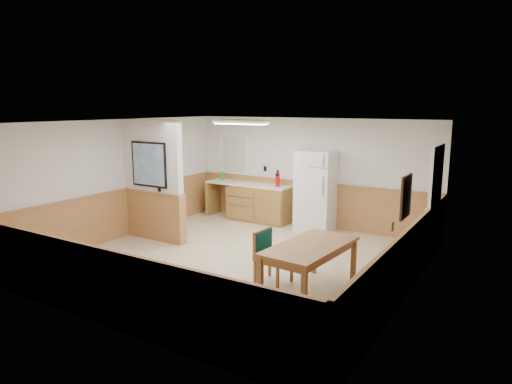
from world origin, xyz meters
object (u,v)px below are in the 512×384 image
Objects in this scene: dining_bench at (382,285)px; fire_extinguisher at (278,179)px; soap_bottle at (222,176)px; refrigerator at (316,191)px; dining_table at (310,251)px; dining_chair at (269,252)px.

dining_bench is 4.83m from fire_extinguisher.
dining_bench is 6.08m from soap_bottle.
refrigerator reaches higher than dining_bench.
dining_bench is at bearing 5.82° from dining_table.
dining_table is at bearing -0.50° from dining_chair.
dining_chair is at bearing -80.93° from refrigerator.
dining_table is at bearing -69.31° from refrigerator.
refrigerator is at bearing 117.72° from dining_table.
refrigerator is at bearing -0.78° from soap_bottle.
soap_bottle reaches higher than dining_table.
dining_chair is at bearing 177.38° from dining_bench.
refrigerator reaches higher than dining_table.
dining_table is at bearing 179.45° from dining_bench.
dining_bench is (1.09, 0.02, -0.31)m from dining_table.
refrigerator is at bearing 7.19° from fire_extinguisher.
dining_table is 4.09m from fire_extinguisher.
fire_extinguisher is (-3.47, 3.29, 0.73)m from dining_bench.
dining_table is 5.19m from soap_bottle.
dining_table is 1.13m from dining_bench.
dining_chair is 4.62m from soap_bottle.
soap_bottle is (-3.98, 3.31, 0.36)m from dining_table.
soap_bottle is (-2.59, 0.04, 0.11)m from refrigerator.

